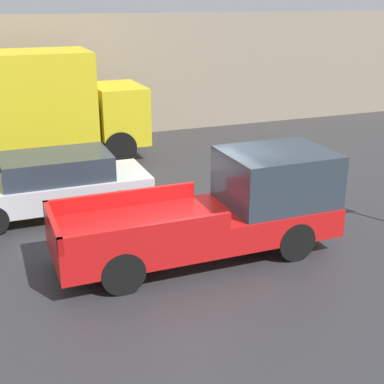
{
  "coord_description": "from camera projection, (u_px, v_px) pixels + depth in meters",
  "views": [
    {
      "loc": [
        -4.19,
        -10.11,
        5.02
      ],
      "look_at": [
        -0.14,
        0.11,
        1.03
      ],
      "focal_mm": 50.0,
      "sensor_mm": 36.0,
      "label": 1
    }
  ],
  "objects": [
    {
      "name": "pickup_truck",
      "position": [
        225.0,
        208.0,
        10.96
      ],
      "size": [
        5.78,
        1.98,
        2.07
      ],
      "color": "red",
      "rests_on": "ground"
    },
    {
      "name": "delivery_truck",
      "position": [
        22.0,
        105.0,
        16.62
      ],
      "size": [
        7.03,
        2.52,
        3.52
      ],
      "color": "gold",
      "rests_on": "ground"
    },
    {
      "name": "ground_plane",
      "position": [
        200.0,
        236.0,
        12.0
      ],
      "size": [
        60.0,
        60.0,
        0.0
      ],
      "primitive_type": "plane",
      "color": "#2D2D30"
    },
    {
      "name": "building_wall",
      "position": [
        98.0,
        77.0,
        19.94
      ],
      "size": [
        28.0,
        0.15,
        4.52
      ],
      "color": "gray",
      "rests_on": "ground"
    },
    {
      "name": "car",
      "position": [
        54.0,
        183.0,
        13.06
      ],
      "size": [
        4.68,
        1.88,
        1.49
      ],
      "color": "silver",
      "rests_on": "ground"
    }
  ]
}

